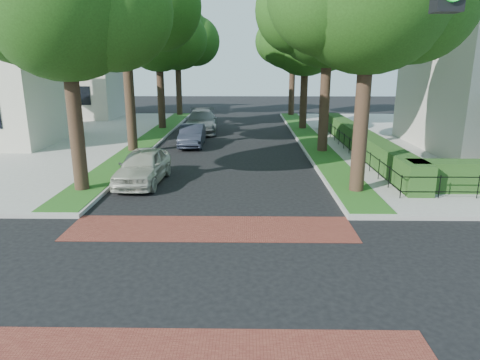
% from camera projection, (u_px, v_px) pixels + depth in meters
% --- Properties ---
extents(ground, '(120.00, 120.00, 0.00)m').
position_uv_depth(ground, '(200.00, 277.00, 10.42)').
color(ground, black).
rests_on(ground, ground).
extents(crosswalk_far, '(9.00, 2.20, 0.01)m').
position_uv_depth(crosswalk_far, '(211.00, 228.00, 13.51)').
color(crosswalk_far, maroon).
rests_on(crosswalk_far, ground).
extents(grass_strip_ne, '(1.60, 29.80, 0.02)m').
position_uv_depth(grass_strip_ne, '(310.00, 139.00, 28.72)').
color(grass_strip_ne, '#254A15').
rests_on(grass_strip_ne, sidewalk_ne).
extents(grass_strip_nw, '(1.60, 29.80, 0.02)m').
position_uv_depth(grass_strip_nw, '(150.00, 138.00, 28.88)').
color(grass_strip_nw, '#254A15').
rests_on(grass_strip_nw, sidewalk_nw).
extents(tree_right_mid, '(8.25, 7.09, 11.22)m').
position_uv_depth(tree_right_mid, '(331.00, 7.00, 22.95)').
color(tree_right_mid, black).
rests_on(tree_right_mid, sidewalk_ne).
extents(tree_right_far, '(7.25, 6.23, 9.74)m').
position_uv_depth(tree_right_far, '(307.00, 38.00, 31.89)').
color(tree_right_far, black).
rests_on(tree_right_far, sidewalk_ne).
extents(tree_right_back, '(7.50, 6.45, 10.20)m').
position_uv_depth(tree_right_back, '(294.00, 39.00, 40.48)').
color(tree_right_back, black).
rests_on(tree_right_back, sidewalk_ne).
extents(tree_left_near, '(7.50, 6.45, 10.20)m').
position_uv_depth(tree_left_near, '(68.00, 0.00, 15.56)').
color(tree_left_near, black).
rests_on(tree_left_near, sidewalk_nw).
extents(tree_left_mid, '(8.00, 6.88, 11.48)m').
position_uv_depth(tree_left_mid, '(126.00, 0.00, 23.01)').
color(tree_left_mid, black).
rests_on(tree_left_mid, sidewalk_nw).
extents(tree_left_far, '(7.00, 6.02, 9.86)m').
position_uv_depth(tree_left_far, '(160.00, 35.00, 31.98)').
color(tree_left_far, black).
rests_on(tree_left_far, sidewalk_nw).
extents(tree_left_back, '(7.75, 6.66, 10.44)m').
position_uv_depth(tree_left_back, '(178.00, 38.00, 40.61)').
color(tree_left_back, black).
rests_on(tree_left_back, sidewalk_nw).
extents(hedge_main_road, '(1.00, 18.00, 1.20)m').
position_uv_depth(hedge_main_road, '(361.00, 141.00, 24.58)').
color(hedge_main_road, '#1C4518').
rests_on(hedge_main_road, sidewalk_ne).
extents(fence_main_road, '(0.06, 18.00, 0.90)m').
position_uv_depth(fence_main_road, '(347.00, 143.00, 24.63)').
color(fence_main_road, black).
rests_on(fence_main_road, sidewalk_ne).
extents(house_left_far, '(10.00, 9.00, 10.14)m').
position_uv_depth(house_left_far, '(70.00, 63.00, 40.18)').
color(house_left_far, beige).
rests_on(house_left_far, sidewalk_nw).
extents(parked_car_front, '(1.96, 4.48, 1.50)m').
position_uv_depth(parked_car_front, '(143.00, 166.00, 18.47)').
color(parked_car_front, '#B3B4A2').
rests_on(parked_car_front, ground).
extents(parked_car_middle, '(1.51, 4.11, 1.34)m').
position_uv_depth(parked_car_middle, '(192.00, 135.00, 26.84)').
color(parked_car_middle, '#222734').
rests_on(parked_car_middle, ground).
extents(parked_car_rear, '(2.60, 5.77, 1.64)m').
position_uv_depth(parked_car_rear, '(201.00, 121.00, 32.20)').
color(parked_car_rear, slate).
rests_on(parked_car_rear, ground).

